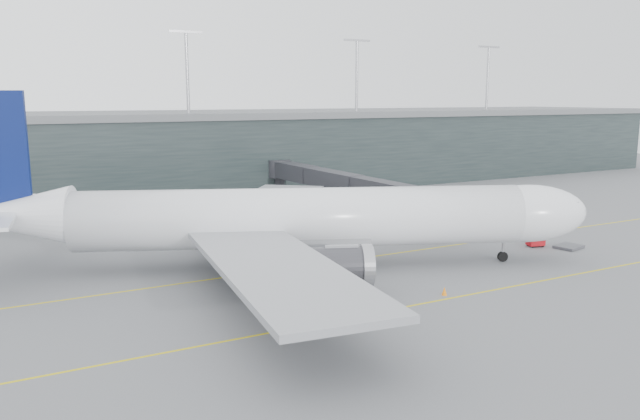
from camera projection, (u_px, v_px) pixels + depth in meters
name	position (u px, v px, depth m)	size (l,w,h in m)	color
ground	(273.00, 260.00, 69.75)	(320.00, 320.00, 0.00)	#5D5D62
taxiline_a	(289.00, 268.00, 66.28)	(160.00, 0.25, 0.02)	gold
taxiline_b	(370.00, 314.00, 52.40)	(160.00, 0.25, 0.02)	gold
taxiline_lead_main	(249.00, 224.00, 89.43)	(0.25, 60.00, 0.02)	gold
terminal	(149.00, 152.00, 118.73)	(240.00, 36.00, 29.00)	black
main_aircraft	(297.00, 219.00, 65.95)	(63.59, 58.71, 18.61)	white
jet_bridge	(328.00, 179.00, 99.03)	(5.61, 44.69, 6.80)	#2A2A2E
gse_cart	(536.00, 240.00, 75.90)	(2.23, 1.71, 1.35)	#A30B12
baggage_dolly	(569.00, 247.00, 75.16)	(3.16, 2.53, 0.32)	#3E3E44
uld_a	(193.00, 238.00, 76.46)	(2.23, 2.00, 1.68)	#35353A
uld_b	(209.00, 235.00, 78.01)	(2.20, 1.89, 1.77)	#35353A
uld_c	(236.00, 236.00, 77.65)	(2.01, 1.64, 1.77)	#35353A
cone_nose	(537.00, 236.00, 80.05)	(0.49, 0.49, 0.78)	#D25C0B
cone_wing_stbd	(444.00, 291.00, 57.24)	(0.50, 0.50, 0.79)	orange
cone_wing_port	(290.00, 231.00, 83.33)	(0.43, 0.43, 0.69)	#CE4D0B
cone_tail	(249.00, 296.00, 56.00)	(0.41, 0.41, 0.65)	#F1590D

